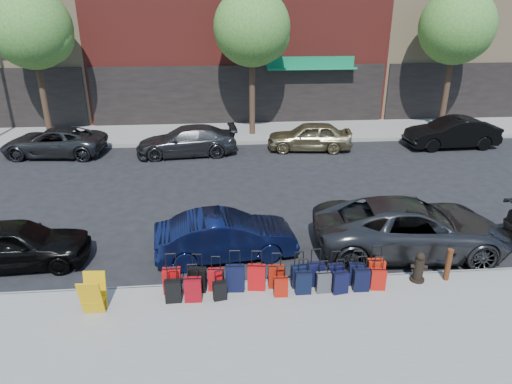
{
  "coord_description": "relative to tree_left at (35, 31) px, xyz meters",
  "views": [
    {
      "loc": [
        -1.36,
        -14.26,
        6.71
      ],
      "look_at": [
        -0.26,
        -1.5,
        1.35
      ],
      "focal_mm": 32.0,
      "sensor_mm": 36.0,
      "label": 1
    }
  ],
  "objects": [
    {
      "name": "car_far_0",
      "position": [
        0.86,
        -2.51,
        -4.76
      ],
      "size": [
        4.87,
        2.58,
        1.3
      ],
      "primitive_type": "imported",
      "rotation": [
        0.0,
        0.0,
        -1.66
      ],
      "color": "#2E2E30",
      "rests_on": "ground"
    },
    {
      "name": "suitcase_front_2",
      "position": [
        8.34,
        -14.27,
        -4.98
      ],
      "size": [
        0.4,
        0.25,
        0.91
      ],
      "rotation": [
        0.0,
        0.0,
        -0.12
      ],
      "color": "#AC0B0F",
      "rests_on": "sidewalk_near"
    },
    {
      "name": "suitcase_front_5",
      "position": [
        9.82,
        -14.27,
        -4.97
      ],
      "size": [
        0.4,
        0.24,
        0.93
      ],
      "rotation": [
        0.0,
        0.0,
        -0.07
      ],
      "color": "maroon",
      "rests_on": "sidewalk_near"
    },
    {
      "name": "suitcase_front_0",
      "position": [
        7.28,
        -14.29,
        -4.93
      ],
      "size": [
        0.44,
        0.25,
        1.05
      ],
      "rotation": [
        0.0,
        0.0,
        0.02
      ],
      "color": "#AF0B0E",
      "rests_on": "sidewalk_near"
    },
    {
      "name": "sidewalk_far",
      "position": [
        9.86,
        0.5,
        -5.34
      ],
      "size": [
        60.0,
        4.0,
        0.15
      ],
      "primitive_type": "cube",
      "color": "gray",
      "rests_on": "ground"
    },
    {
      "name": "bollard",
      "position": [
        14.18,
        -14.33,
        -4.82
      ],
      "size": [
        0.16,
        0.16,
        0.86
      ],
      "color": "#38190C",
      "rests_on": "sidewalk_near"
    },
    {
      "name": "suitcase_front_4",
      "position": [
        9.33,
        -14.32,
        -4.94
      ],
      "size": [
        0.46,
        0.29,
        1.04
      ],
      "rotation": [
        0.0,
        0.0,
        -0.13
      ],
      "color": "#B10B0D",
      "rests_on": "sidewalk_near"
    },
    {
      "name": "suitcase_front_6",
      "position": [
        10.39,
        -14.29,
        -4.97
      ],
      "size": [
        0.41,
        0.26,
        0.94
      ],
      "rotation": [
        0.0,
        0.0,
        0.13
      ],
      "color": "black",
      "rests_on": "sidewalk_near"
    },
    {
      "name": "suitcase_front_10",
      "position": [
        12.33,
        -14.28,
        -4.95
      ],
      "size": [
        0.43,
        0.25,
        1.01
      ],
      "rotation": [
        0.0,
        0.0,
        -0.05
      ],
      "color": "#AC1D0B",
      "rests_on": "sidewalk_near"
    },
    {
      "name": "suitcase_back_1",
      "position": [
        7.79,
        -14.66,
        -4.96
      ],
      "size": [
        0.41,
        0.25,
        0.96
      ],
      "rotation": [
        0.0,
        0.0,
        -0.04
      ],
      "color": "maroon",
      "rests_on": "sidewalk_near"
    },
    {
      "name": "suitcase_front_1",
      "position": [
        7.89,
        -14.28,
        -4.95
      ],
      "size": [
        0.44,
        0.29,
        1.0
      ],
      "rotation": [
        0.0,
        0.0,
        -0.16
      ],
      "color": "black",
      "rests_on": "sidewalk_near"
    },
    {
      "name": "car_far_3",
      "position": [
        19.98,
        -2.88,
        -4.68
      ],
      "size": [
        4.52,
        1.73,
        1.47
      ],
      "primitive_type": "imported",
      "rotation": [
        0.0,
        0.0,
        -1.53
      ],
      "color": "black",
      "rests_on": "ground"
    },
    {
      "name": "suitcase_back_2",
      "position": [
        8.42,
        -14.67,
        -5.02
      ],
      "size": [
        0.35,
        0.24,
        0.76
      ],
      "rotation": [
        0.0,
        0.0,
        0.19
      ],
      "color": "black",
      "rests_on": "sidewalk_near"
    },
    {
      "name": "ground",
      "position": [
        9.86,
        -9.5,
        -5.41
      ],
      "size": [
        120.0,
        120.0,
        0.0
      ],
      "primitive_type": "plane",
      "color": "black",
      "rests_on": "ground"
    },
    {
      "name": "display_rack",
      "position": [
        5.57,
        -14.87,
        -4.82
      ],
      "size": [
        0.53,
        0.58,
        0.9
      ],
      "rotation": [
        0.0,
        0.0,
        -0.06
      ],
      "color": "#CC980B",
      "rests_on": "sidewalk_near"
    },
    {
      "name": "suitcase_back_0",
      "position": [
        7.33,
        -14.65,
        -4.98
      ],
      "size": [
        0.39,
        0.23,
        0.9
      ],
      "rotation": [
        0.0,
        0.0,
        0.03
      ],
      "color": "black",
      "rests_on": "sidewalk_near"
    },
    {
      "name": "tree_center",
      "position": [
        10.5,
        0.0,
        0.0
      ],
      "size": [
        3.8,
        3.8,
        7.27
      ],
      "color": "black",
      "rests_on": "sidewalk_far"
    },
    {
      "name": "suitcase_back_6",
      "position": [
        10.44,
        -14.58,
        -4.98
      ],
      "size": [
        0.38,
        0.22,
        0.91
      ],
      "rotation": [
        0.0,
        0.0,
        -0.0
      ],
      "color": "black",
      "rests_on": "sidewalk_near"
    },
    {
      "name": "car_near_1",
      "position": [
        8.63,
        -12.44,
        -4.76
      ],
      "size": [
        4.07,
        1.81,
        1.3
      ],
      "primitive_type": "imported",
      "rotation": [
        0.0,
        0.0,
        1.68
      ],
      "color": "#0D153A",
      "rests_on": "ground"
    },
    {
      "name": "car_far_1",
      "position": [
        7.03,
        -2.94,
        -4.74
      ],
      "size": [
        4.8,
        2.27,
        1.35
      ],
      "primitive_type": "imported",
      "rotation": [
        0.0,
        0.0,
        -1.49
      ],
      "color": "#323235",
      "rests_on": "ground"
    },
    {
      "name": "car_near_0",
      "position": [
        2.95,
        -12.41,
        -4.76
      ],
      "size": [
        3.91,
        1.74,
        1.31
      ],
      "primitive_type": "imported",
      "rotation": [
        0.0,
        0.0,
        1.62
      ],
      "color": "black",
      "rests_on": "ground"
    },
    {
      "name": "suitcase_back_10",
      "position": [
        12.29,
        -14.57,
        -4.99
      ],
      "size": [
        0.39,
        0.25,
        0.87
      ],
      "rotation": [
        0.0,
        0.0,
        -0.12
      ],
      "color": "#AB130B",
      "rests_on": "sidewalk_near"
    },
    {
      "name": "fire_hydrant",
      "position": [
        13.43,
        -14.31,
        -4.89
      ],
      "size": [
        0.41,
        0.36,
        0.81
      ],
      "rotation": [
        0.0,
        0.0,
        -0.23
      ],
      "color": "black",
      "rests_on": "sidewalk_near"
    },
    {
      "name": "sidewalk_near",
      "position": [
        9.86,
        -16.0,
        -5.34
      ],
      "size": [
        60.0,
        4.0,
        0.15
      ],
      "primitive_type": "cube",
      "color": "gray",
      "rests_on": "ground"
    },
    {
      "name": "suitcase_front_9",
      "position": [
        11.83,
        -14.33,
        -4.97
      ],
      "size": [
        0.41,
        0.26,
        0.92
      ],
      "rotation": [
        0.0,
        0.0,
        -0.14
      ],
      "color": "black",
      "rests_on": "sidewalk_near"
    },
    {
      "name": "suitcase_front_8",
      "position": [
        11.29,
        -14.34,
        -4.97
      ],
      "size": [
        0.4,
        0.22,
        0.94
      ],
      "rotation": [
        0.0,
        0.0,
        0.03
      ],
      "color": "black",
      "rests_on": "sidewalk_near"
    },
    {
      "name": "suitcase_front_7",
      "position": [
        10.81,
        -14.28,
        -4.95
      ],
      "size": [
        0.42,
        0.25,
        1.0
      ],
      "rotation": [
        0.0,
        0.0,
        0.05
      ],
      "color": "black",
      "rests_on": "sidewalk_near"
    },
    {
      "name": "curb_near",
      "position": [
        9.86,
        -13.98,
        -5.34
      ],
      "size": [
        60.0,
        0.08,
        0.15
      ],
      "primitive_type": "cube",
      "color": "gray",
      "rests_on": "ground"
    },
    {
      "name": "suitcase_back_5",
      "position": [
        9.88,
        -14.65,
        -5.01
      ],
      "size": [
        0.34,
        0.21,
        0.79
      ],
      "rotation": [
        0.0,
        0.0,
        -0.04
      ],
      "color": "#9F170A",
      "rests_on": "sidewalk_near"
    },
    {
      "name": "suitcase_back_7",
      "position": [
        10.94,
        -14.57,
        -5.0
      ],
      "size": [
        0.36,
        0.21,
        0.84
      ],
      "rotation": [
        0.0,
        0.0,
        0.03
      ],
      "color": "#38383D",
      "rests_on": "sidewalk_near"
    },
    {
      "name": "tree_right",
      "position": [
        21.0,
        0.0,
        0.0
      ],
      "size": [
        3.8,
        3.8,
        7.27
      ],
      "color": "black",
      "rests_on": "sidewalk_far"
    },
    {
      "name": "suitcase_back_9",
      "position": [
        11.87,
        -14.59,
        -4.97
      ],
      "size": [
        0.39,
        0.23,
        0.92
      ],
      "rotation": [
        0.0,
        0.0,
        -0.02
      ],
      "color": "black",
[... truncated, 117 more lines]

